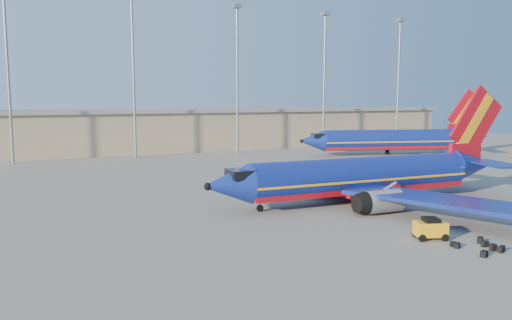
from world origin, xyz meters
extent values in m
plane|color=slate|center=(0.00, 0.00, 0.00)|extent=(220.00, 220.00, 0.00)
cube|color=gray|center=(10.00, 58.00, 4.00)|extent=(120.00, 15.00, 8.00)
cube|color=slate|center=(10.00, 58.00, 8.20)|extent=(122.00, 16.00, 0.60)
cylinder|color=gray|center=(-25.00, 46.00, 14.00)|extent=(0.44, 0.44, 28.00)
cylinder|color=gray|center=(-5.00, 46.00, 14.00)|extent=(0.44, 0.44, 28.00)
cylinder|color=gray|center=(15.00, 46.00, 14.00)|extent=(0.44, 0.44, 28.00)
cube|color=gray|center=(15.00, 46.00, 28.30)|extent=(1.60, 1.60, 0.70)
cylinder|color=gray|center=(35.00, 46.00, 14.00)|extent=(0.44, 0.44, 28.00)
cube|color=gray|center=(35.00, 46.00, 28.30)|extent=(1.60, 1.60, 0.70)
cylinder|color=gray|center=(55.00, 46.00, 14.00)|extent=(0.44, 0.44, 28.00)
cube|color=gray|center=(55.00, 46.00, 28.30)|extent=(1.60, 1.60, 0.70)
cylinder|color=navy|center=(8.06, -2.78, 2.79)|extent=(24.89, 4.69, 3.82)
cube|color=#A40D15|center=(8.06, -2.78, 1.81)|extent=(24.86, 3.97, 1.34)
cube|color=orange|center=(8.06, -2.78, 2.53)|extent=(24.89, 4.73, 0.23)
cone|color=navy|center=(-6.49, -2.27, 2.79)|extent=(4.47, 3.97, 3.82)
cube|color=black|center=(-5.15, -2.31, 3.77)|extent=(2.57, 2.77, 0.83)
cone|color=navy|center=(23.12, -3.31, 3.15)|extent=(5.50, 4.01, 3.82)
cube|color=#A40D15|center=(22.29, -3.28, 4.54)|extent=(4.35, 0.72, 2.27)
cube|color=#A40D15|center=(23.74, -3.33, 8.15)|extent=(7.58, 0.60, 8.24)
cube|color=orange|center=(23.53, -3.32, 8.15)|extent=(5.05, 0.61, 6.46)
cube|color=navy|center=(22.83, 0.21, 3.72)|extent=(4.19, 7.04, 0.23)
cube|color=navy|center=(22.58, -6.80, 3.72)|extent=(4.60, 7.16, 0.23)
cube|color=navy|center=(9.93, 6.24, 1.86)|extent=(11.66, 16.64, 0.36)
cube|color=navy|center=(9.28, -11.91, 1.86)|extent=(10.77, 16.77, 0.36)
cube|color=#A40D15|center=(8.57, -2.80, 1.39)|extent=(6.33, 4.24, 1.03)
cylinder|color=gray|center=(7.01, 2.63, 1.19)|extent=(3.79, 2.30, 2.17)
cylinder|color=gray|center=(6.63, -8.10, 1.19)|extent=(3.79, 2.30, 2.17)
cylinder|color=gray|center=(-3.29, -2.38, 0.57)|extent=(0.26, 0.26, 1.14)
cylinder|color=black|center=(-3.29, -2.38, 0.33)|extent=(0.67, 0.28, 0.66)
cylinder|color=black|center=(9.70, -0.15, 0.43)|extent=(0.89, 0.60, 0.87)
cylinder|color=black|center=(9.51, -5.52, 0.43)|extent=(0.89, 0.60, 0.87)
cylinder|color=navy|center=(40.12, 31.30, 2.87)|extent=(25.64, 10.66, 3.93)
cube|color=#A40D15|center=(40.12, 31.30, 1.86)|extent=(25.44, 9.94, 1.38)
cube|color=orange|center=(40.12, 31.30, 2.61)|extent=(25.65, 10.70, 0.23)
cone|color=navy|center=(25.68, 35.33, 2.87)|extent=(5.36, 4.99, 3.93)
cube|color=black|center=(27.01, 34.96, 3.88)|extent=(3.20, 3.35, 0.85)
cone|color=navy|center=(55.07, 27.12, 3.24)|extent=(6.39, 5.28, 3.93)
cube|color=#A40D15|center=(54.25, 27.35, 4.68)|extent=(4.46, 1.77, 2.34)
cube|color=#A40D15|center=(55.69, 26.94, 8.40)|extent=(7.61, 2.43, 8.49)
cube|color=orange|center=(55.48, 27.00, 8.40)|extent=(5.12, 1.83, 6.66)
cube|color=navy|center=(55.64, 30.71, 3.83)|extent=(3.61, 6.99, 0.23)
cube|color=navy|center=(53.69, 23.75, 3.83)|extent=(5.98, 7.51, 0.23)
cylinder|color=black|center=(40.12, 31.30, 0.48)|extent=(0.92, 0.92, 0.96)
cube|color=orange|center=(4.43, -16.44, 0.83)|extent=(2.64, 2.07, 1.11)
cube|color=black|center=(4.43, -16.44, 1.49)|extent=(1.47, 1.53, 0.39)
cylinder|color=black|center=(3.82, -15.56, 0.29)|extent=(0.61, 0.39, 0.58)
cylinder|color=black|center=(3.38, -16.69, 0.29)|extent=(0.61, 0.39, 0.58)
cylinder|color=black|center=(5.47, -16.18, 0.29)|extent=(0.61, 0.39, 0.58)
cylinder|color=black|center=(5.04, -17.32, 0.29)|extent=(0.61, 0.39, 0.58)
cube|color=black|center=(4.58, -21.25, 0.21)|extent=(0.69, 0.58, 0.42)
cube|color=black|center=(6.28, -20.56, 0.24)|extent=(0.50, 0.34, 0.49)
cube|color=black|center=(6.52, -21.05, 0.24)|extent=(0.63, 0.42, 0.47)
cube|color=black|center=(4.53, -18.97, 0.19)|extent=(0.64, 0.56, 0.38)
cube|color=black|center=(7.06, -18.78, 0.23)|extent=(0.65, 0.59, 0.46)
cube|color=black|center=(6.59, -19.61, 0.21)|extent=(0.54, 0.37, 0.41)
cube|color=black|center=(4.56, -18.59, 0.18)|extent=(0.58, 0.55, 0.35)
camera|label=1|loc=(-23.44, -44.37, 10.68)|focal=35.00mm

